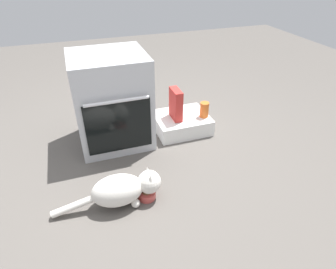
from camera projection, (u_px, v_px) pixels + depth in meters
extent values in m
plane|color=#56514C|center=(133.00, 171.00, 2.21)|extent=(8.00, 8.00, 0.00)
cube|color=#B7BABF|center=(112.00, 100.00, 2.37)|extent=(0.60, 0.55, 0.78)
cube|color=black|center=(119.00, 127.00, 2.20)|extent=(0.51, 0.01, 0.43)
cylinder|color=silver|center=(117.00, 101.00, 2.05)|extent=(0.48, 0.02, 0.02)
cube|color=white|center=(181.00, 123.00, 2.68)|extent=(0.49, 0.41, 0.15)
cylinder|color=#C64C47|center=(147.00, 195.00, 1.96)|extent=(0.12, 0.12, 0.05)
sphere|color=brown|center=(147.00, 193.00, 1.95)|extent=(0.07, 0.07, 0.07)
ellipsoid|color=silver|center=(118.00, 190.00, 1.86)|extent=(0.35, 0.22, 0.21)
sphere|color=silver|center=(149.00, 182.00, 1.91)|extent=(0.16, 0.16, 0.16)
cone|color=silver|center=(147.00, 171.00, 1.91)|extent=(0.06, 0.06, 0.07)
cone|color=silver|center=(151.00, 179.00, 1.84)|extent=(0.06, 0.06, 0.07)
cylinder|color=silver|center=(74.00, 206.00, 1.82)|extent=(0.29, 0.05, 0.11)
sphere|color=silver|center=(132.00, 191.00, 1.98)|extent=(0.06, 0.06, 0.06)
sphere|color=silver|center=(136.00, 203.00, 1.89)|extent=(0.06, 0.06, 0.06)
cube|color=#B72D28|center=(176.00, 104.00, 2.53)|extent=(0.07, 0.18, 0.28)
cylinder|color=#D16023|center=(204.00, 110.00, 2.59)|extent=(0.08, 0.08, 0.14)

